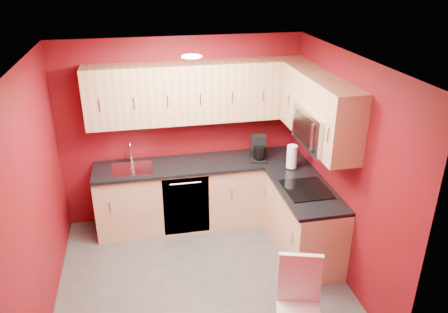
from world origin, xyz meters
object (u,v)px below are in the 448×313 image
object	(u,v)px
microwave	(321,129)
dining_chair	(299,311)
sink	(132,165)
paper_towel	(292,157)
napkin_holder	(257,153)
coffee_maker	(259,149)

from	to	relation	value
microwave	dining_chair	bearing A→B (deg)	-116.37
microwave	sink	size ratio (longest dim) A/B	1.46
microwave	paper_towel	distance (m)	0.85
napkin_holder	dining_chair	xyz separation A→B (m)	(-0.25, -2.36, -0.50)
napkin_holder	paper_towel	xyz separation A→B (m)	(0.36, -0.37, 0.08)
coffee_maker	paper_towel	bearing A→B (deg)	-28.05
sink	coffee_maker	distance (m)	1.66
sink	napkin_holder	world-z (taller)	sink
paper_towel	dining_chair	bearing A→B (deg)	-106.94
sink	microwave	bearing A→B (deg)	-25.60
coffee_maker	dining_chair	xyz separation A→B (m)	(-0.25, -2.29, -0.59)
paper_towel	dining_chair	distance (m)	2.16
dining_chair	paper_towel	bearing A→B (deg)	89.97
coffee_maker	microwave	bearing A→B (deg)	-51.55
sink	paper_towel	world-z (taller)	sink
napkin_holder	dining_chair	distance (m)	2.43
microwave	coffee_maker	distance (m)	1.15
coffee_maker	dining_chair	world-z (taller)	coffee_maker
microwave	sink	distance (m)	2.43
napkin_holder	microwave	bearing A→B (deg)	-65.24
sink	napkin_holder	bearing A→B (deg)	-1.50
dining_chair	sink	bearing A→B (deg)	137.14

